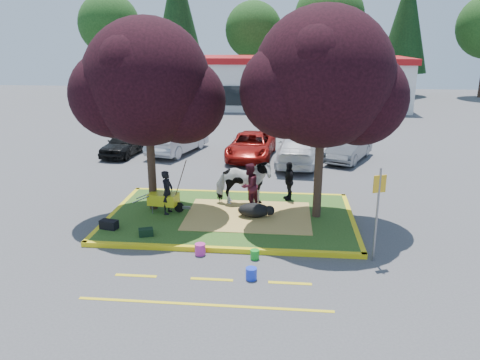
# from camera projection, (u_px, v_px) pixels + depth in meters

# --- Properties ---
(ground) EXTENTS (90.00, 90.00, 0.00)m
(ground) POSITION_uv_depth(u_px,v_px,m) (231.00, 219.00, 15.99)
(ground) COLOR #424244
(ground) RESTS_ON ground
(median_island) EXTENTS (8.00, 5.00, 0.15)m
(median_island) POSITION_uv_depth(u_px,v_px,m) (231.00, 217.00, 15.97)
(median_island) COLOR #254816
(median_island) RESTS_ON ground
(curb_near) EXTENTS (8.30, 0.16, 0.15)m
(curb_near) POSITION_uv_depth(u_px,v_px,m) (220.00, 250.00, 13.51)
(curb_near) COLOR yellow
(curb_near) RESTS_ON ground
(curb_far) EXTENTS (8.30, 0.16, 0.15)m
(curb_far) POSITION_uv_depth(u_px,v_px,m) (238.00, 193.00, 18.42)
(curb_far) COLOR yellow
(curb_far) RESTS_ON ground
(curb_left) EXTENTS (0.16, 5.30, 0.15)m
(curb_left) POSITION_uv_depth(u_px,v_px,m) (115.00, 213.00, 16.35)
(curb_left) COLOR yellow
(curb_left) RESTS_ON ground
(curb_right) EXTENTS (0.16, 5.30, 0.15)m
(curb_right) POSITION_uv_depth(u_px,v_px,m) (352.00, 222.00, 15.58)
(curb_right) COLOR yellow
(curb_right) RESTS_ON ground
(straw_bedding) EXTENTS (4.20, 3.00, 0.01)m
(straw_bedding) POSITION_uv_depth(u_px,v_px,m) (248.00, 216.00, 15.89)
(straw_bedding) COLOR tan
(straw_bedding) RESTS_ON median_island
(tree_purple_left) EXTENTS (5.06, 4.20, 6.51)m
(tree_purple_left) POSITION_uv_depth(u_px,v_px,m) (147.00, 88.00, 15.35)
(tree_purple_left) COLOR black
(tree_purple_left) RESTS_ON median_island
(tree_purple_right) EXTENTS (5.30, 4.40, 6.82)m
(tree_purple_right) POSITION_uv_depth(u_px,v_px,m) (324.00, 84.00, 14.56)
(tree_purple_right) COLOR black
(tree_purple_right) RESTS_ON median_island
(fire_lane_stripe_a) EXTENTS (1.10, 0.12, 0.01)m
(fire_lane_stripe_a) POSITION_uv_depth(u_px,v_px,m) (136.00, 276.00, 12.17)
(fire_lane_stripe_a) COLOR yellow
(fire_lane_stripe_a) RESTS_ON ground
(fire_lane_stripe_b) EXTENTS (1.10, 0.12, 0.01)m
(fire_lane_stripe_b) POSITION_uv_depth(u_px,v_px,m) (212.00, 279.00, 11.99)
(fire_lane_stripe_b) COLOR yellow
(fire_lane_stripe_b) RESTS_ON ground
(fire_lane_stripe_c) EXTENTS (1.10, 0.12, 0.01)m
(fire_lane_stripe_c) POSITION_uv_depth(u_px,v_px,m) (290.00, 283.00, 11.80)
(fire_lane_stripe_c) COLOR yellow
(fire_lane_stripe_c) RESTS_ON ground
(fire_lane_long) EXTENTS (6.00, 0.10, 0.01)m
(fire_lane_long) POSITION_uv_depth(u_px,v_px,m) (204.00, 305.00, 10.84)
(fire_lane_long) COLOR yellow
(fire_lane_long) RESTS_ON ground
(retail_building) EXTENTS (20.40, 8.40, 4.40)m
(retail_building) POSITION_uv_depth(u_px,v_px,m) (289.00, 81.00, 41.80)
(retail_building) COLOR silver
(retail_building) RESTS_ON ground
(treeline) EXTENTS (46.58, 7.80, 14.63)m
(treeline) POSITION_uv_depth(u_px,v_px,m) (283.00, 21.00, 49.45)
(treeline) COLOR black
(treeline) RESTS_ON ground
(cow) EXTENTS (2.02, 0.92, 1.70)m
(cow) POSITION_uv_depth(u_px,v_px,m) (243.00, 183.00, 16.66)
(cow) COLOR white
(cow) RESTS_ON median_island
(calf) EXTENTS (1.23, 0.91, 0.47)m
(calf) POSITION_uv_depth(u_px,v_px,m) (254.00, 210.00, 15.72)
(calf) COLOR black
(calf) RESTS_ON median_island
(handler) EXTENTS (0.45, 0.60, 1.51)m
(handler) POSITION_uv_depth(u_px,v_px,m) (167.00, 192.00, 15.92)
(handler) COLOR black
(handler) RESTS_ON median_island
(visitor_a) EXTENTS (0.93, 0.99, 1.62)m
(visitor_a) POSITION_uv_depth(u_px,v_px,m) (249.00, 186.00, 16.44)
(visitor_a) COLOR #46141F
(visitor_a) RESTS_ON median_island
(visitor_b) EXTENTS (0.57, 0.91, 1.44)m
(visitor_b) POSITION_uv_depth(u_px,v_px,m) (289.00, 181.00, 17.32)
(visitor_b) COLOR black
(visitor_b) RESTS_ON median_island
(wheelbarrow) EXTENTS (1.78, 0.72, 0.67)m
(wheelbarrow) POSITION_uv_depth(u_px,v_px,m) (164.00, 199.00, 16.14)
(wheelbarrow) COLOR black
(wheelbarrow) RESTS_ON median_island
(gear_bag_dark) EXTENTS (0.60, 0.42, 0.28)m
(gear_bag_dark) POSITION_uv_depth(u_px,v_px,m) (109.00, 224.00, 14.77)
(gear_bag_dark) COLOR black
(gear_bag_dark) RESTS_ON median_island
(gear_bag_green) EXTENTS (0.49, 0.40, 0.23)m
(gear_bag_green) POSITION_uv_depth(u_px,v_px,m) (146.00, 232.00, 14.25)
(gear_bag_green) COLOR black
(gear_bag_green) RESTS_ON median_island
(sign_post) EXTENTS (0.36, 0.17, 2.66)m
(sign_post) POSITION_uv_depth(u_px,v_px,m) (378.00, 205.00, 12.53)
(sign_post) COLOR slate
(sign_post) RESTS_ON ground
(bucket_green) EXTENTS (0.31, 0.31, 0.27)m
(bucket_green) POSITION_uv_depth(u_px,v_px,m) (255.00, 255.00, 13.07)
(bucket_green) COLOR green
(bucket_green) RESTS_ON ground
(bucket_pink) EXTENTS (0.40, 0.40, 0.33)m
(bucket_pink) POSITION_uv_depth(u_px,v_px,m) (200.00, 249.00, 13.32)
(bucket_pink) COLOR #CB2D96
(bucket_pink) RESTS_ON ground
(bucket_blue) EXTENTS (0.35, 0.35, 0.31)m
(bucket_blue) POSITION_uv_depth(u_px,v_px,m) (251.00, 274.00, 11.96)
(bucket_blue) COLOR blue
(bucket_blue) RESTS_ON ground
(car_black) EXTENTS (1.95, 3.86, 1.26)m
(car_black) POSITION_uv_depth(u_px,v_px,m) (125.00, 143.00, 24.68)
(car_black) COLOR black
(car_black) RESTS_ON ground
(car_silver) EXTENTS (2.71, 4.75, 1.48)m
(car_silver) POSITION_uv_depth(u_px,v_px,m) (178.00, 139.00, 25.09)
(car_silver) COLOR #A9ADB2
(car_silver) RESTS_ON ground
(car_red) EXTENTS (2.52, 4.84, 1.30)m
(car_red) POSITION_uv_depth(u_px,v_px,m) (251.00, 146.00, 24.02)
(car_red) COLOR maroon
(car_red) RESTS_ON ground
(car_white) EXTENTS (2.30, 4.93, 1.39)m
(car_white) POSITION_uv_depth(u_px,v_px,m) (297.00, 150.00, 22.78)
(car_white) COLOR silver
(car_white) RESTS_ON ground
(car_grey) EXTENTS (2.85, 4.15, 1.30)m
(car_grey) POSITION_uv_depth(u_px,v_px,m) (349.00, 148.00, 23.56)
(car_grey) COLOR #585B60
(car_grey) RESTS_ON ground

